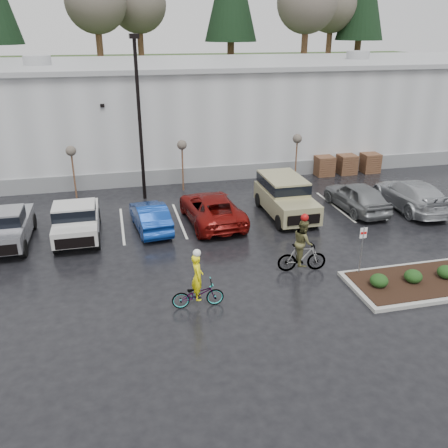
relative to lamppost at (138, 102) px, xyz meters
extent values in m
plane|color=black|center=(4.00, -12.00, -5.69)|extent=(120.00, 120.00, 0.00)
cube|color=#A9ACAE|center=(4.00, 10.00, -2.19)|extent=(60.00, 15.00, 7.00)
cube|color=slate|center=(4.00, 2.45, -5.19)|extent=(60.00, 0.12, 1.00)
cube|color=#999B9E|center=(4.00, 10.00, 1.36)|extent=(60.50, 15.50, 0.30)
cube|color=#233817|center=(4.00, 33.00, -2.69)|extent=(80.00, 25.00, 6.00)
cylinder|color=black|center=(0.00, 0.00, -1.19)|extent=(0.20, 0.20, 9.00)
cube|color=black|center=(0.00, 0.00, 3.41)|extent=(0.50, 1.00, 0.25)
cylinder|color=#4B2F1E|center=(-4.00, 1.00, -4.29)|extent=(0.10, 0.10, 2.80)
sphere|color=#473F38|center=(-4.00, 1.00, -2.79)|extent=(0.60, 0.60, 0.60)
cylinder|color=#4B2F1E|center=(2.50, 1.00, -4.29)|extent=(0.10, 0.10, 2.80)
sphere|color=#473F38|center=(2.50, 1.00, -2.79)|extent=(0.60, 0.60, 0.60)
cylinder|color=#4B2F1E|center=(10.00, 1.00, -4.29)|extent=(0.10, 0.10, 2.80)
sphere|color=#473F38|center=(10.00, 1.00, -2.79)|extent=(0.60, 0.60, 0.60)
cube|color=#4B2F1E|center=(12.50, 2.00, -5.01)|extent=(1.20, 1.20, 1.35)
cube|color=#4B2F1E|center=(14.20, 2.00, -5.01)|extent=(1.20, 1.20, 1.35)
cube|color=#4B2F1E|center=(16.00, 2.00, -5.01)|extent=(1.20, 1.20, 1.35)
cube|color=gray|center=(11.00, -13.00, -5.61)|extent=(8.00, 3.00, 0.15)
cube|color=black|center=(11.00, -13.00, -5.52)|extent=(7.60, 2.60, 0.04)
ellipsoid|color=#163211|center=(8.00, -13.00, -5.27)|extent=(0.70, 0.70, 0.52)
ellipsoid|color=#163211|center=(9.50, -13.00, -5.27)|extent=(0.70, 0.70, 0.52)
ellipsoid|color=#163211|center=(11.00, -13.00, -5.27)|extent=(0.70, 0.70, 0.52)
cylinder|color=gray|center=(7.80, -11.80, -4.59)|extent=(0.05, 0.05, 2.20)
cube|color=white|center=(7.80, -11.80, -3.74)|extent=(0.30, 0.02, 0.45)
cube|color=red|center=(7.80, -11.81, -3.74)|extent=(0.26, 0.02, 0.10)
imported|color=navy|center=(-0.09, -4.82, -4.98)|extent=(1.94, 4.40, 1.41)
imported|color=#6B0C09|center=(3.12, -4.61, -4.91)|extent=(2.91, 5.71, 1.54)
imported|color=slate|center=(11.38, -4.77, -4.87)|extent=(2.19, 4.88, 1.63)
imported|color=#B0B3B8|center=(14.48, -5.21, -4.86)|extent=(2.47, 5.73, 1.64)
imported|color=#3F3F44|center=(0.92, -12.51, -5.18)|extent=(1.93, 0.72, 1.01)
imported|color=#F9EB0D|center=(0.92, -12.51, -4.46)|extent=(0.44, 0.65, 1.76)
sphere|color=silver|center=(0.92, -12.51, -3.51)|extent=(0.29, 0.29, 0.29)
imported|color=#3F3F44|center=(5.68, -10.79, -5.07)|extent=(2.04, 0.84, 1.24)
imported|color=brown|center=(5.68, -10.79, -4.36)|extent=(0.64, 1.01, 1.95)
sphere|color=#990C0C|center=(5.68, -10.79, -3.27)|extent=(0.32, 0.32, 0.32)
camera|label=1|loc=(-1.64, -27.31, 3.84)|focal=38.00mm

